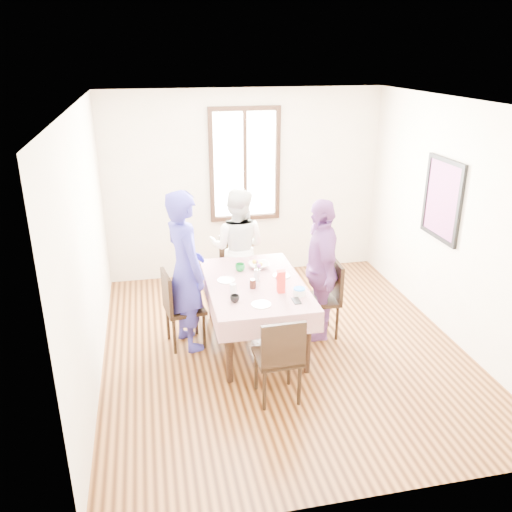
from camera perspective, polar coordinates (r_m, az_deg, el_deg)
The scene contains 30 objects.
ground at distance 6.14m, azimuth 2.85°, elevation -9.77°, with size 4.50×4.50×0.00m, color black.
back_wall at distance 7.66m, azimuth -1.23°, elevation 7.68°, with size 4.00×4.00×0.00m, color beige.
right_wall at distance 6.35m, azimuth 20.85°, elevation 3.31°, with size 4.50×4.50×0.00m, color beige.
window_frame at distance 7.58m, azimuth -1.22°, elevation 9.85°, with size 1.02×0.06×1.62m, color black.
window_pane at distance 7.59m, azimuth -1.24°, elevation 9.86°, with size 0.90×0.02×1.50m, color white.
art_poster at distance 6.53m, azimuth 19.57°, elevation 5.79°, with size 0.04×0.76×0.96m, color red.
dining_table at distance 6.03m, azimuth -0.10°, elevation -6.25°, with size 0.94×1.52×0.75m, color black.
tablecloth at distance 5.86m, azimuth -0.10°, elevation -2.95°, with size 1.06×1.64×0.01m, color #5B0613.
chair_left at distance 6.03m, azimuth -7.73°, elevation -5.62°, with size 0.42×0.42×0.91m, color black.
chair_right at distance 6.22m, azimuth 6.91°, elevation -4.66°, with size 0.42×0.42×0.91m, color black.
chair_far at distance 6.92m, azimuth -1.88°, elevation -1.70°, with size 0.42×0.42×0.91m, color black.
chair_near at distance 5.10m, azimuth 2.35°, elevation -10.83°, with size 0.42×0.42×0.91m, color black.
person_left at distance 5.83m, azimuth -7.75°, elevation -1.60°, with size 0.67×0.44×1.83m, color navy.
person_far at distance 6.78m, azimuth -1.88°, elevation 0.82°, with size 0.77×0.60×1.58m, color white.
person_right at distance 6.06m, azimuth 6.89°, elevation -1.46°, with size 0.98×0.41×1.67m, color #6E3C7A.
mug_black at distance 5.41m, azimuth -2.32°, elevation -4.64°, with size 0.10×0.10×0.08m, color black.
mug_flag at distance 5.82m, azimuth 2.58°, elevation -2.62°, with size 0.10×0.10×0.09m, color red.
mug_green at distance 6.14m, azimuth -1.73°, elevation -1.24°, with size 0.11×0.11×0.09m, color #0C7226.
serving_bowl at distance 6.24m, azimuth 0.33°, elevation -1.03°, with size 0.24×0.24×0.06m, color white.
juice_carton at distance 5.59m, azimuth 2.73°, elevation -2.78°, with size 0.08×0.08×0.25m, color red.
butter_tub at distance 5.58m, azimuth 4.71°, elevation -3.91°, with size 0.13×0.13×0.07m, color white.
jam_jar at distance 5.71m, azimuth -0.35°, elevation -3.02°, with size 0.07×0.07×0.10m, color black.
drinking_glass at distance 5.60m, azimuth -2.49°, elevation -3.53°, with size 0.07×0.07×0.10m, color silver.
smartphone at distance 5.45m, azimuth 4.40°, elevation -4.86°, with size 0.08×0.16×0.01m, color black.
flower_vase at distance 5.88m, azimuth 0.13°, elevation -2.09°, with size 0.07×0.07×0.13m, color silver.
plate_left at distance 5.91m, azimuth -3.24°, elevation -2.64°, with size 0.20×0.20×0.01m, color white.
plate_right at distance 6.02m, azimuth 2.79°, elevation -2.15°, with size 0.20×0.20×0.01m, color white.
plate_near at distance 5.36m, azimuth 0.57°, elevation -5.27°, with size 0.20×0.20×0.01m, color white.
butter_lid at distance 5.56m, azimuth 4.72°, elevation -3.54°, with size 0.12×0.12×0.01m, color blue.
flower_bunch at distance 5.83m, azimuth 0.13°, elevation -1.04°, with size 0.09×0.09×0.10m, color yellow, non-canonical shape.
Camera 1 is at (-1.37, -5.06, 3.19)m, focal length 36.92 mm.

